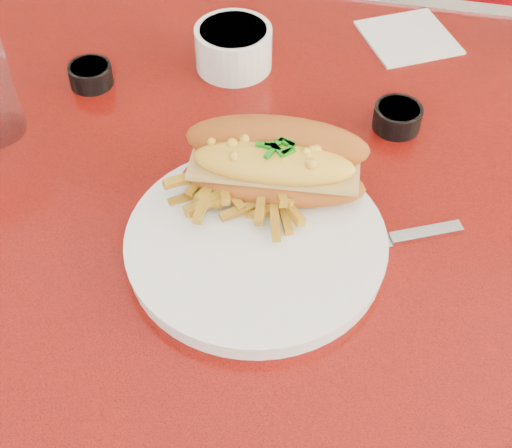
% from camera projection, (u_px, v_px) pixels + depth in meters
% --- Properties ---
extents(diner_table, '(1.23, 0.83, 0.77)m').
position_uv_depth(diner_table, '(297.00, 263.00, 0.93)').
color(diner_table, red).
rests_on(diner_table, ground).
extents(booth_bench_far, '(1.20, 0.51, 0.90)m').
position_uv_depth(booth_bench_far, '(352.00, 90.00, 1.70)').
color(booth_bench_far, maroon).
rests_on(booth_bench_far, ground).
extents(dinner_plate, '(0.32, 0.32, 0.02)m').
position_uv_depth(dinner_plate, '(256.00, 243.00, 0.73)').
color(dinner_plate, white).
rests_on(dinner_plate, diner_table).
extents(mac_hoagie, '(0.20, 0.11, 0.09)m').
position_uv_depth(mac_hoagie, '(275.00, 162.00, 0.74)').
color(mac_hoagie, '#AD581B').
rests_on(mac_hoagie, dinner_plate).
extents(fries_pile, '(0.15, 0.14, 0.04)m').
position_uv_depth(fries_pile, '(248.00, 181.00, 0.75)').
color(fries_pile, gold).
rests_on(fries_pile, dinner_plate).
extents(fork, '(0.04, 0.16, 0.00)m').
position_uv_depth(fork, '(313.00, 204.00, 0.75)').
color(fork, '#BBBBC0').
rests_on(fork, dinner_plate).
extents(gravy_ramekin, '(0.13, 0.13, 0.06)m').
position_uv_depth(gravy_ramekin, '(234.00, 46.00, 0.93)').
color(gravy_ramekin, white).
rests_on(gravy_ramekin, diner_table).
extents(sauce_cup_left, '(0.07, 0.07, 0.03)m').
position_uv_depth(sauce_cup_left, '(91.00, 74.00, 0.91)').
color(sauce_cup_left, black).
rests_on(sauce_cup_left, diner_table).
extents(sauce_cup_right, '(0.07, 0.07, 0.03)m').
position_uv_depth(sauce_cup_right, '(398.00, 116.00, 0.85)').
color(sauce_cup_right, black).
rests_on(sauce_cup_right, diner_table).
extents(knife, '(0.20, 0.11, 0.01)m').
position_uv_depth(knife, '(382.00, 242.00, 0.74)').
color(knife, '#BBBBC0').
rests_on(knife, diner_table).
extents(paper_napkin, '(0.16, 0.16, 0.00)m').
position_uv_depth(paper_napkin, '(408.00, 37.00, 0.99)').
color(paper_napkin, white).
rests_on(paper_napkin, diner_table).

